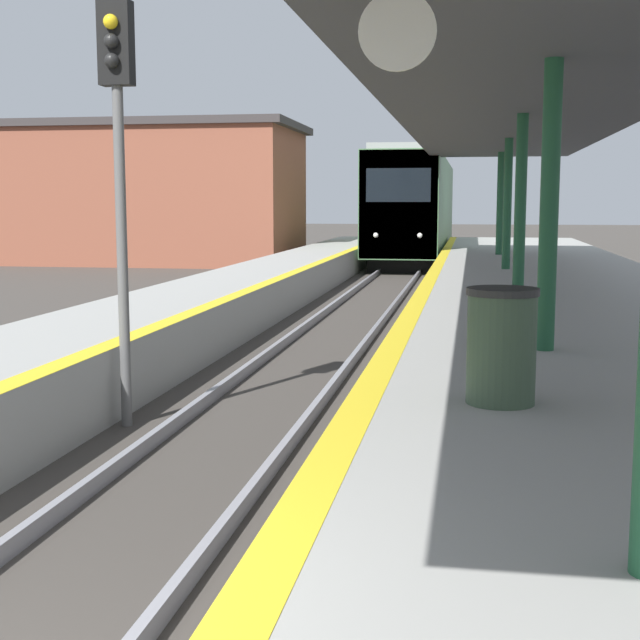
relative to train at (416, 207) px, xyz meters
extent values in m
cube|color=black|center=(0.00, 0.07, -2.06)|extent=(2.34, 18.28, 0.55)
cube|color=#477247|center=(0.00, 0.07, 0.12)|extent=(2.76, 20.31, 3.80)
cube|color=#E54C19|center=(0.00, -10.00, 0.12)|extent=(2.70, 0.16, 3.73)
cube|color=black|center=(0.00, -10.06, 0.78)|extent=(2.21, 0.06, 1.14)
cube|color=gray|center=(0.00, 0.07, 2.14)|extent=(2.34, 19.30, 0.24)
sphere|color=white|center=(-0.76, -10.06, -0.93)|extent=(0.18, 0.18, 0.18)
sphere|color=white|center=(0.76, -10.06, -0.93)|extent=(0.18, 0.18, 0.18)
cylinder|color=#595959|center=(-1.33, -31.36, -0.43)|extent=(0.12, 0.12, 3.81)
cube|color=black|center=(-1.33, -31.36, 1.93)|extent=(0.36, 0.20, 0.90)
sphere|color=yellow|center=(-1.33, -31.49, 2.13)|extent=(0.16, 0.16, 0.16)
sphere|color=black|center=(-1.33, -31.49, 1.93)|extent=(0.16, 0.16, 0.16)
sphere|color=black|center=(-1.33, -31.49, 1.73)|extent=(0.16, 0.16, 0.16)
cylinder|color=#1E5133|center=(3.38, -30.54, 0.16)|extent=(0.21, 0.21, 3.23)
cylinder|color=#1E5133|center=(3.38, -24.31, 0.16)|extent=(0.21, 0.21, 3.23)
cylinder|color=#1E5133|center=(3.38, -18.08, 0.16)|extent=(0.21, 0.21, 3.23)
cylinder|color=#1E5133|center=(3.38, -11.85, 0.16)|extent=(0.21, 0.21, 3.23)
cube|color=#3F3F44|center=(3.38, -24.31, 1.87)|extent=(4.65, 31.15, 0.20)
cylinder|color=white|center=(1.98, -34.28, 1.42)|extent=(0.56, 0.04, 0.56)
cylinder|color=#384C38|center=(2.80, -33.38, -1.00)|extent=(0.57, 0.57, 0.91)
cylinder|color=#262626|center=(2.80, -33.38, -0.51)|extent=(0.60, 0.60, 0.06)
cube|color=brown|center=(-10.89, -4.69, 0.40)|extent=(12.09, 6.68, 5.46)
cube|color=#383333|center=(-10.89, -4.69, 3.28)|extent=(12.69, 7.02, 0.30)
camera|label=1|loc=(2.54, -40.82, 0.22)|focal=50.00mm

